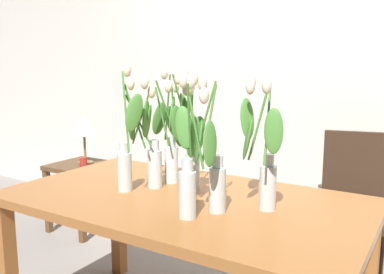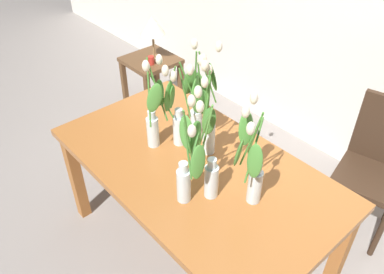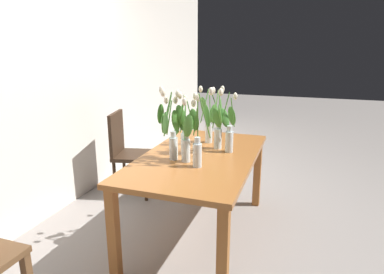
# 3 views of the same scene
# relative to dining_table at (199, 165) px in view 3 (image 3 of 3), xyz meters

# --- Properties ---
(ground_plane) EXTENTS (18.00, 18.00, 0.00)m
(ground_plane) POSITION_rel_dining_table_xyz_m (0.00, 0.00, -0.65)
(ground_plane) COLOR gray
(room_wall_rear) EXTENTS (9.00, 0.10, 2.70)m
(room_wall_rear) POSITION_rel_dining_table_xyz_m (0.00, 1.53, 0.70)
(room_wall_rear) COLOR silver
(room_wall_rear) RESTS_ON ground
(dining_table) EXTENTS (1.60, 0.90, 0.74)m
(dining_table) POSITION_rel_dining_table_xyz_m (0.00, 0.00, 0.00)
(dining_table) COLOR #A3602D
(dining_table) RESTS_ON ground
(tulip_vase_0) EXTENTS (0.23, 0.15, 0.54)m
(tulip_vase_0) POSITION_rel_dining_table_xyz_m (0.17, -0.20, 0.27)
(tulip_vase_0) COLOR silver
(tulip_vase_0) RESTS_ON dining_table
(tulip_vase_1) EXTENTS (0.17, 0.17, 0.56)m
(tulip_vase_1) POSITION_rel_dining_table_xyz_m (0.20, -0.11, 0.27)
(tulip_vase_1) COLOR silver
(tulip_vase_1) RESTS_ON dining_table
(tulip_vase_2) EXTENTS (0.23, 0.17, 0.53)m
(tulip_vase_2) POSITION_rel_dining_table_xyz_m (-0.04, 0.12, 0.29)
(tulip_vase_2) COLOR silver
(tulip_vase_2) RESTS_ON dining_table
(tulip_vase_3) EXTENTS (0.20, 0.18, 0.58)m
(tulip_vase_3) POSITION_rel_dining_table_xyz_m (-0.18, 0.19, 0.30)
(tulip_vase_3) COLOR silver
(tulip_vase_3) RESTS_ON dining_table
(tulip_vase_4) EXTENTS (0.18, 0.22, 0.59)m
(tulip_vase_4) POSITION_rel_dining_table_xyz_m (-0.23, -0.06, 0.31)
(tulip_vase_4) COLOR silver
(tulip_vase_4) RESTS_ON dining_table
(tulip_vase_5) EXTENTS (0.23, 0.20, 0.54)m
(tulip_vase_5) POSITION_rel_dining_table_xyz_m (0.37, 0.02, 0.30)
(tulip_vase_5) COLOR silver
(tulip_vase_5) RESTS_ON dining_table
(tulip_vase_6) EXTENTS (0.22, 0.24, 0.55)m
(tulip_vase_6) POSITION_rel_dining_table_xyz_m (-0.19, 0.07, 0.30)
(tulip_vase_6) COLOR silver
(tulip_vase_6) RESTS_ON dining_table
(dining_chair) EXTENTS (0.48, 0.48, 0.93)m
(dining_chair) POSITION_rel_dining_table_xyz_m (0.57, 1.03, -0.12)
(dining_chair) COLOR #382619
(dining_chair) RESTS_ON ground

